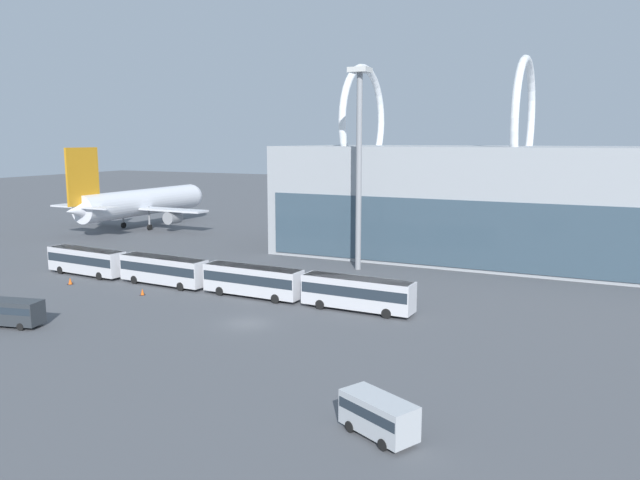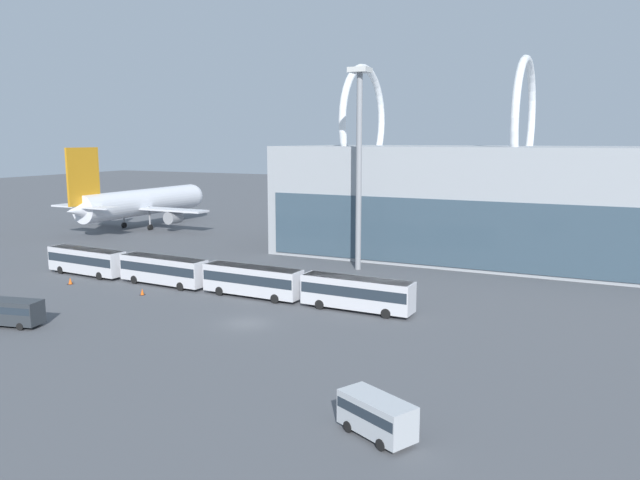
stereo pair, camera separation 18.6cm
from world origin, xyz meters
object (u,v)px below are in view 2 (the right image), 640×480
Objects in this scene: shuttle_bus_2 at (252,279)px; airliner_at_gate_far at (455,212)px; airliner_at_gate_near at (139,202)px; traffic_cone_1 at (70,281)px; shuttle_bus_1 at (163,269)px; shuttle_bus_0 at (86,260)px; service_van_foreground at (11,311)px; service_van_crossing at (377,414)px; traffic_cone_0 at (142,292)px; shuttle_bus_3 at (357,292)px; floodlight_mast at (359,151)px.

airliner_at_gate_far is at bearing 78.18° from shuttle_bus_2.
airliner_at_gate_near is 44.54× the size of traffic_cone_1.
airliner_at_gate_far is at bearing 65.72° from shuttle_bus_1.
airliner_at_gate_far is 58.05m from shuttle_bus_0.
service_van_foreground is 38.75m from service_van_crossing.
shuttle_bus_0 reaches higher than traffic_cone_0.
service_van_foreground is at bearing 167.36° from airliner_at_gate_far.
shuttle_bus_3 is at bearing -169.33° from airliner_at_gate_far.
airliner_at_gate_near is 50.69m from shuttle_bus_1.
shuttle_bus_1 is 12.52m from shuttle_bus_2.
floodlight_mast reaches higher than traffic_cone_0.
airliner_at_gate_far is 7.04× the size of service_van_crossing.
traffic_cone_0 is (-22.91, -50.13, -4.85)m from airliner_at_gate_far.
shuttle_bus_1 and shuttle_bus_2 have the same top height.
airliner_at_gate_far is (59.44, 9.33, 0.12)m from airliner_at_gate_near.
service_van_crossing is (48.87, -25.21, -0.59)m from shuttle_bus_0.
shuttle_bus_1 is 14.57× the size of traffic_cone_1.
airliner_at_gate_far is 3.14× the size of shuttle_bus_0.
traffic_cone_0 is (-11.58, -4.60, -1.62)m from shuttle_bus_2.
airliner_at_gate_near is 56.78m from floodlight_mast.
shuttle_bus_0 is 2.25× the size of service_van_crossing.
service_van_crossing is at bearing -44.00° from shuttle_bus_2.
traffic_cone_0 is at bearing 176.83° from service_van_crossing.
service_van_foreground is (-14.48, -18.97, -0.52)m from shuttle_bus_2.
floodlight_mast reaches higher than shuttle_bus_0.
airliner_at_gate_near is at bearing 161.76° from floodlight_mast.
service_van_foreground is (-1.96, -19.19, -0.52)m from shuttle_bus_1.
airliner_at_gate_near reaches higher than shuttle_bus_1.
airliner_at_gate_far is 3.16× the size of shuttle_bus_3.
service_van_foreground is at bearing -60.00° from traffic_cone_1.
shuttle_bus_1 is at bearing 171.99° from service_van_crossing.
floodlight_mast is at bearing 113.75° from shuttle_bus_3.
shuttle_bus_0 and shuttle_bus_1 have the same top height.
shuttle_bus_0 is at bearing 113.94° from traffic_cone_1.
shuttle_bus_1 is 1.00× the size of shuttle_bus_2.
floodlight_mast is at bearing 50.33° from service_van_foreground.
shuttle_bus_0 is (-36.38, -45.12, -3.22)m from airliner_at_gate_far.
service_van_foreground is 7.51× the size of traffic_cone_1.
floodlight_mast is at bearing -107.52° from airliner_at_gate_near.
floodlight_mast is at bearing 39.54° from traffic_cone_1.
service_van_crossing is 0.20× the size of floodlight_mast.
traffic_cone_1 is (-27.85, -22.99, -15.29)m from floodlight_mast.
traffic_cone_0 is (-24.11, -4.29, -1.62)m from shuttle_bus_3.
traffic_cone_0 is at bearing -75.50° from shuttle_bus_1.
airliner_at_gate_near reaches higher than airliner_at_gate_far.
traffic_cone_1 is (-22.98, -4.26, -1.59)m from shuttle_bus_2.
service_van_foreground is 8.16× the size of traffic_cone_0.
traffic_cone_1 is at bearing -147.43° from airliner_at_gate_near.
shuttle_bus_1 is (12.52, -0.18, 0.00)m from shuttle_bus_0.
service_van_crossing is 51.12m from traffic_cone_1.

